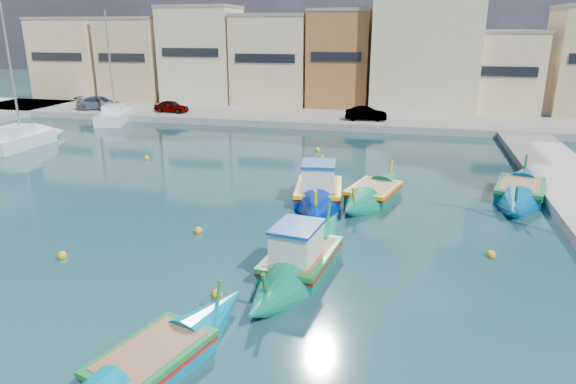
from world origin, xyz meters
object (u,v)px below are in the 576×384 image
(luzzu_cyan_mid, at_px, (520,192))
(luzzu_turquoise_cabin, at_px, (301,261))
(luzzu_green, at_px, (373,194))
(yacht_midnorth, at_px, (34,137))
(yacht_north, at_px, (119,115))
(church_block, at_px, (427,29))
(luzzu_blue_south, at_px, (153,363))
(luzzu_blue_cabin, at_px, (319,193))

(luzzu_cyan_mid, bearing_deg, luzzu_turquoise_cabin, -130.38)
(luzzu_green, relative_size, yacht_midnorth, 0.74)
(luzzu_cyan_mid, xyz_separation_m, luzzu_green, (-7.44, -2.09, -0.02))
(luzzu_turquoise_cabin, distance_m, luzzu_cyan_mid, 14.42)
(luzzu_turquoise_cabin, xyz_separation_m, luzzu_cyan_mid, (9.34, 10.99, -0.07))
(yacht_north, relative_size, yacht_midnorth, 0.98)
(luzzu_cyan_mid, bearing_deg, church_block, 100.20)
(luzzu_green, bearing_deg, luzzu_blue_south, -105.86)
(luzzu_green, height_order, yacht_midnorth, yacht_midnorth)
(church_block, distance_m, luzzu_cyan_mid, 29.38)
(luzzu_blue_south, height_order, yacht_midnorth, yacht_midnorth)
(luzzu_blue_cabin, bearing_deg, luzzu_turquoise_cabin, -84.12)
(luzzu_cyan_mid, distance_m, luzzu_blue_south, 21.20)
(luzzu_turquoise_cabin, xyz_separation_m, luzzu_blue_south, (-2.50, -6.60, -0.12))
(church_block, height_order, yacht_midnorth, church_block)
(luzzu_cyan_mid, bearing_deg, luzzu_blue_south, -123.96)
(luzzu_turquoise_cabin, bearing_deg, luzzu_green, 77.93)
(luzzu_green, bearing_deg, yacht_midnorth, 164.11)
(luzzu_turquoise_cabin, distance_m, luzzu_blue_south, 7.06)
(luzzu_turquoise_cabin, relative_size, yacht_midnorth, 0.86)
(church_block, bearing_deg, luzzu_green, -94.67)
(luzzu_blue_south, bearing_deg, luzzu_green, 74.14)
(luzzu_turquoise_cabin, height_order, luzzu_green, luzzu_turquoise_cabin)
(luzzu_blue_cabin, distance_m, yacht_north, 30.57)
(luzzu_turquoise_cabin, distance_m, luzzu_green, 9.10)
(luzzu_blue_cabin, height_order, luzzu_green, luzzu_blue_cabin)
(luzzu_cyan_mid, height_order, yacht_midnorth, yacht_midnorth)
(luzzu_blue_cabin, relative_size, luzzu_green, 1.14)
(luzzu_blue_cabin, relative_size, yacht_midnorth, 0.85)
(luzzu_turquoise_cabin, xyz_separation_m, luzzu_blue_cabin, (-0.83, 8.08, 0.03))
(luzzu_turquoise_cabin, xyz_separation_m, luzzu_green, (1.90, 8.90, -0.09))
(luzzu_turquoise_cabin, xyz_separation_m, yacht_midnorth, (-24.67, 16.46, 0.08))
(yacht_north, bearing_deg, church_block, 21.07)
(luzzu_cyan_mid, bearing_deg, yacht_midnorth, 170.85)
(yacht_north, xyz_separation_m, yacht_midnorth, (-0.46, -11.31, 0.01))
(luzzu_turquoise_cabin, distance_m, luzzu_blue_cabin, 8.12)
(luzzu_turquoise_cabin, bearing_deg, luzzu_blue_south, -110.75)
(luzzu_blue_cabin, height_order, luzzu_cyan_mid, luzzu_blue_cabin)
(church_block, bearing_deg, luzzu_turquoise_cabin, -96.39)
(luzzu_cyan_mid, height_order, yacht_north, yacht_north)
(luzzu_turquoise_cabin, bearing_deg, luzzu_cyan_mid, 49.62)
(luzzu_cyan_mid, relative_size, yacht_midnorth, 0.86)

